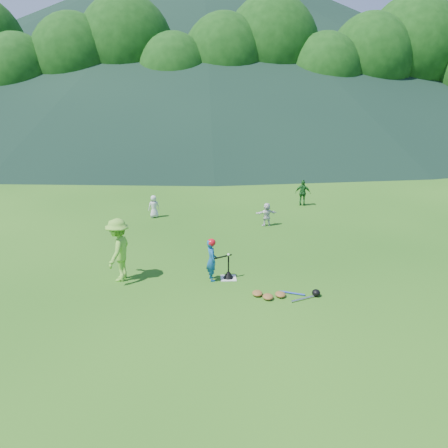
# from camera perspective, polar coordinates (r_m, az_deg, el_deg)

# --- Properties ---
(ground) EXTENTS (120.00, 120.00, 0.00)m
(ground) POSITION_cam_1_polar(r_m,az_deg,el_deg) (12.79, 0.58, -7.11)
(ground) COLOR #1D5212
(ground) RESTS_ON ground
(home_plate) EXTENTS (0.45, 0.45, 0.02)m
(home_plate) POSITION_cam_1_polar(r_m,az_deg,el_deg) (12.78, 0.58, -7.07)
(home_plate) COLOR silver
(home_plate) RESTS_ON ground
(baseball) EXTENTS (0.08, 0.08, 0.08)m
(baseball) POSITION_cam_1_polar(r_m,az_deg,el_deg) (12.51, 0.59, -4.02)
(baseball) COLOR white
(baseball) RESTS_ON batting_tee
(batter_child) EXTENTS (0.38, 0.50, 1.22)m
(batter_child) POSITION_cam_1_polar(r_m,az_deg,el_deg) (12.46, -1.63, -4.73)
(batter_child) COLOR #144F8C
(batter_child) RESTS_ON ground
(adult_coach) EXTENTS (0.86, 1.27, 1.82)m
(adult_coach) POSITION_cam_1_polar(r_m,az_deg,el_deg) (12.74, -13.62, -3.30)
(adult_coach) COLOR #76C038
(adult_coach) RESTS_ON ground
(fielder_a) EXTENTS (0.55, 0.45, 0.97)m
(fielder_a) POSITION_cam_1_polar(r_m,az_deg,el_deg) (19.00, -9.15, 2.27)
(fielder_a) COLOR silver
(fielder_a) RESTS_ON ground
(fielder_c) EXTENTS (0.78, 0.50, 1.23)m
(fielder_c) POSITION_cam_1_polar(r_m,az_deg,el_deg) (21.09, 10.26, 4.02)
(fielder_c) COLOR #1B5C20
(fielder_c) RESTS_ON ground
(fielder_d) EXTENTS (0.92, 0.43, 0.95)m
(fielder_d) POSITION_cam_1_polar(r_m,az_deg,el_deg) (17.66, 5.60, 1.26)
(fielder_d) COLOR silver
(fielder_d) RESTS_ON ground
(batting_tee) EXTENTS (0.30, 0.30, 0.68)m
(batting_tee) POSITION_cam_1_polar(r_m,az_deg,el_deg) (12.74, 0.58, -6.58)
(batting_tee) COLOR black
(batting_tee) RESTS_ON home_plate
(batter_gear) EXTENTS (0.71, 0.30, 0.58)m
(batter_gear) POSITION_cam_1_polar(r_m,az_deg,el_deg) (12.29, -1.54, -2.58)
(batter_gear) COLOR red
(batter_gear) RESTS_ON ground
(equipment_pile) EXTENTS (1.80, 0.67, 0.19)m
(equipment_pile) POSITION_cam_1_polar(r_m,az_deg,el_deg) (11.77, 7.39, -9.12)
(equipment_pile) COLOR olive
(equipment_pile) RESTS_ON ground
(outfield_fence) EXTENTS (70.07, 0.08, 1.33)m
(outfield_fence) POSITION_cam_1_polar(r_m,az_deg,el_deg) (39.93, -1.91, 10.34)
(outfield_fence) COLOR gray
(outfield_fence) RESTS_ON ground
(tree_line) EXTENTS (70.04, 11.40, 14.82)m
(tree_line) POSITION_cam_1_polar(r_m,az_deg,el_deg) (45.61, -1.88, 20.59)
(tree_line) COLOR #382314
(tree_line) RESTS_ON ground
(distant_hills) EXTENTS (155.00, 140.00, 32.00)m
(distant_hills) POSITION_cam_1_polar(r_m,az_deg,el_deg) (94.25, -7.72, 22.63)
(distant_hills) COLOR black
(distant_hills) RESTS_ON ground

